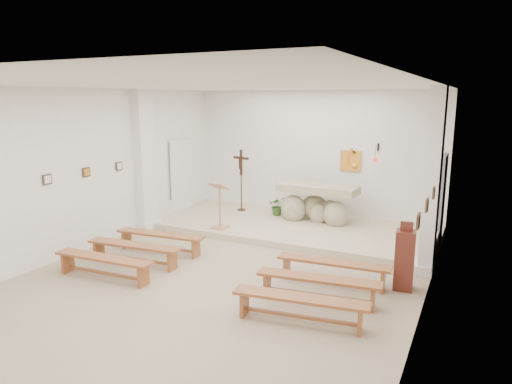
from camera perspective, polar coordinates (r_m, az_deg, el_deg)
The scene contains 29 objects.
ground at distance 8.66m, azimuth -4.31°, elevation -10.67°, with size 7.00×10.00×0.00m, color tan.
wall_left at distance 10.37m, azimuth -21.33°, elevation 2.35°, with size 0.02×10.00×3.50m, color white.
wall_right at distance 7.07m, azimuth 20.61°, elevation -1.65°, with size 0.02×10.00×3.50m, color white.
wall_back at distance 12.65m, azimuth 7.17°, elevation 4.62°, with size 7.00×0.02×3.50m, color white.
ceiling at distance 8.01m, azimuth -4.70°, elevation 13.08°, with size 7.00×10.00×0.02m, color silver.
sanctuary_platform at distance 11.61m, azimuth 4.52°, elevation -4.41°, with size 6.98×3.00×0.15m, color #BEB092.
pilaster_left at distance 11.71m, azimuth -13.73°, elevation 3.81°, with size 0.26×0.55×3.50m, color white.
pilaster_right at distance 9.04m, azimuth 21.20°, elevation 1.08°, with size 0.26×0.55×3.50m, color white.
gold_wall_relief at distance 12.33m, azimuth 11.73°, elevation 3.81°, with size 0.55×0.04×0.55m, color #F2A439.
sanctuary_lamp at distance 11.91m, azimuth 14.71°, elevation 4.17°, with size 0.11×0.36×0.44m.
station_frame_left_front at distance 9.84m, azimuth -24.65°, elevation 1.44°, with size 0.03×0.20×0.20m, color #3A2A19.
station_frame_left_mid at distance 10.49m, azimuth -20.44°, elevation 2.35°, with size 0.03×0.20×0.20m, color #3A2A19.
station_frame_left_rear at distance 11.19m, azimuth -16.74°, elevation 3.13°, with size 0.03×0.20×0.20m, color #3A2A19.
station_frame_right_front at distance 6.31m, azimuth 19.64°, elevation -3.43°, with size 0.03×0.20×0.20m, color #3A2A19.
station_frame_right_mid at distance 7.28m, azimuth 20.60°, elevation -1.54°, with size 0.03×0.20×0.20m, color #3A2A19.
station_frame_right_rear at distance 8.25m, azimuth 21.34°, elevation -0.09°, with size 0.03×0.20×0.20m, color #3A2A19.
radiator_left at distance 12.56m, azimuth -11.57°, elevation -2.46°, with size 0.10×0.85×0.52m, color silver.
radiator_right at distance 10.06m, azimuth 21.31°, elevation -6.60°, with size 0.10×0.85×0.52m, color silver.
altar at distance 11.89m, azimuth 7.57°, elevation -1.72°, with size 2.07×0.96×1.05m.
lectern at distance 11.12m, azimuth -4.59°, elevation -1.69°, with size 0.44×0.38×1.16m.
crucifix_stand at distance 12.79m, azimuth -1.88°, elevation 2.06°, with size 0.52×0.23×1.73m.
potted_plant at distance 12.42m, azimuth 2.73°, elevation -1.71°, with size 0.47×0.41×0.53m, color #2D5321.
donation_pedestal at distance 8.39m, azimuth 18.07°, elevation -8.05°, with size 0.36×0.36×1.22m.
bench_left_front at distance 10.11m, azimuth -11.91°, elevation -5.64°, with size 2.05×0.51×0.43m.
bench_right_front at distance 8.39m, azimuth 9.63°, elevation -9.20°, with size 2.05×0.47×0.43m.
bench_left_second at distance 9.51m, azimuth -14.99°, elevation -6.91°, with size 2.05×0.51×0.43m.
bench_right_second at distance 7.66m, azimuth 7.80°, elevation -11.23°, with size 2.05×0.58×0.43m.
bench_left_third at distance 8.95m, azimuth -18.50°, elevation -8.32°, with size 2.04×0.45×0.43m.
bench_right_third at distance 6.94m, azimuth 5.55°, elevation -13.68°, with size 2.05×0.60×0.43m.
Camera 1 is at (4.11, -6.87, 3.29)m, focal length 32.00 mm.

